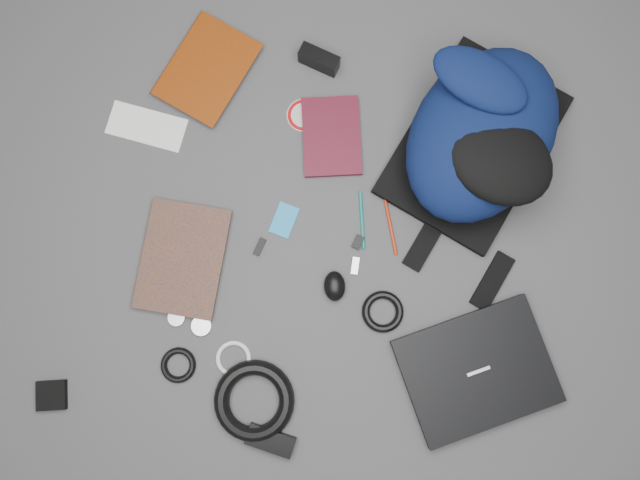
# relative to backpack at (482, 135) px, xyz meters

# --- Properties ---
(ground) EXTENTS (4.00, 4.00, 0.00)m
(ground) POSITION_rel_backpack_xyz_m (-0.36, -0.31, -0.11)
(ground) COLOR #4F4F51
(ground) RESTS_ON ground
(backpack) EXTENTS (0.54, 0.63, 0.22)m
(backpack) POSITION_rel_backpack_xyz_m (0.00, 0.00, 0.00)
(backpack) COLOR #081134
(backpack) RESTS_ON ground
(laptop) EXTENTS (0.45, 0.42, 0.04)m
(laptop) POSITION_rel_backpack_xyz_m (0.07, -0.58, -0.09)
(laptop) COLOR black
(laptop) RESTS_ON ground
(textbook_red) EXTENTS (0.28, 0.32, 0.03)m
(textbook_red) POSITION_rel_backpack_xyz_m (-0.82, 0.14, -0.10)
(textbook_red) COLOR #722806
(textbook_red) RESTS_ON ground
(comic_book) EXTENTS (0.22, 0.29, 0.02)m
(comic_book) POSITION_rel_backpack_xyz_m (-0.81, -0.40, -0.10)
(comic_book) COLOR #A3510B
(comic_book) RESTS_ON ground
(envelope) EXTENTS (0.22, 0.12, 0.00)m
(envelope) POSITION_rel_backpack_xyz_m (-0.86, -0.07, -0.11)
(envelope) COLOR white
(envelope) RESTS_ON ground
(dvd_case) EXTENTS (0.19, 0.24, 0.02)m
(dvd_case) POSITION_rel_backpack_xyz_m (-0.37, -0.03, -0.10)
(dvd_case) COLOR #440D19
(dvd_case) RESTS_ON ground
(compact_camera) EXTENTS (0.11, 0.07, 0.06)m
(compact_camera) POSITION_rel_backpack_xyz_m (-0.43, 0.17, -0.08)
(compact_camera) COLOR black
(compact_camera) RESTS_ON ground
(sticker_disc) EXTENTS (0.09, 0.09, 0.00)m
(sticker_disc) POSITION_rel_backpack_xyz_m (-0.45, 0.02, -0.11)
(sticker_disc) COLOR silver
(sticker_disc) RESTS_ON ground
(pen_teal) EXTENTS (0.04, 0.15, 0.01)m
(pen_teal) POSITION_rel_backpack_xyz_m (-0.26, -0.24, -0.11)
(pen_teal) COLOR #0D7767
(pen_teal) RESTS_ON ground
(pen_red) EXTENTS (0.06, 0.15, 0.01)m
(pen_red) POSITION_rel_backpack_xyz_m (-0.19, -0.24, -0.11)
(pen_red) COLOR #A9290D
(pen_red) RESTS_ON ground
(id_badge) EXTENTS (0.07, 0.10, 0.00)m
(id_badge) POSITION_rel_backpack_xyz_m (-0.46, -0.27, -0.11)
(id_badge) COLOR #1B89CE
(id_badge) RESTS_ON ground
(usb_black) EXTENTS (0.03, 0.05, 0.01)m
(usb_black) POSITION_rel_backpack_xyz_m (-0.52, -0.35, -0.11)
(usb_black) COLOR black
(usb_black) RESTS_ON ground
(usb_silver) EXTENTS (0.02, 0.04, 0.01)m
(usb_silver) POSITION_rel_backpack_xyz_m (-0.26, -0.36, -0.11)
(usb_silver) COLOR #B1B2B4
(usb_silver) RESTS_ON ground
(key_fob) EXTENTS (0.03, 0.04, 0.01)m
(key_fob) POSITION_rel_backpack_xyz_m (-0.26, -0.30, -0.11)
(key_fob) COLOR black
(key_fob) RESTS_ON ground
(mouse) EXTENTS (0.07, 0.09, 0.04)m
(mouse) POSITION_rel_backpack_xyz_m (-0.31, -0.42, -0.09)
(mouse) COLOR black
(mouse) RESTS_ON ground
(headphone_left) EXTENTS (0.04, 0.04, 0.01)m
(headphone_left) POSITION_rel_backpack_xyz_m (-0.70, -0.56, -0.11)
(headphone_left) COLOR #BBBBBE
(headphone_left) RESTS_ON ground
(headphone_right) EXTENTS (0.06, 0.06, 0.01)m
(headphone_right) POSITION_rel_backpack_xyz_m (-0.63, -0.57, -0.10)
(headphone_right) COLOR silver
(headphone_right) RESTS_ON ground
(cable_coil) EXTENTS (0.14, 0.14, 0.02)m
(cable_coil) POSITION_rel_backpack_xyz_m (-0.18, -0.47, -0.10)
(cable_coil) COLOR black
(cable_coil) RESTS_ON ground
(power_brick) EXTENTS (0.13, 0.07, 0.03)m
(power_brick) POSITION_rel_backpack_xyz_m (-0.41, -0.82, -0.10)
(power_brick) COLOR black
(power_brick) RESTS_ON ground
(power_cord_coil) EXTENTS (0.26, 0.26, 0.04)m
(power_cord_coil) POSITION_rel_backpack_xyz_m (-0.47, -0.73, -0.09)
(power_cord_coil) COLOR black
(power_cord_coil) RESTS_ON ground
(pouch) EXTENTS (0.09, 0.09, 0.02)m
(pouch) POSITION_rel_backpack_xyz_m (-0.98, -0.79, -0.10)
(pouch) COLOR black
(pouch) RESTS_ON ground
(earbud_coil) EXTENTS (0.11, 0.11, 0.02)m
(earbud_coil) POSITION_rel_backpack_xyz_m (-0.67, -0.67, -0.10)
(earbud_coil) COLOR black
(earbud_coil) RESTS_ON ground
(white_cable_coil) EXTENTS (0.11, 0.11, 0.01)m
(white_cable_coil) POSITION_rel_backpack_xyz_m (-0.54, -0.64, -0.10)
(white_cable_coil) COLOR white
(white_cable_coil) RESTS_ON ground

